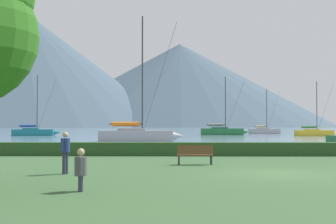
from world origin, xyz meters
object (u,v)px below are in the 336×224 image
(sailboat_slip_2, at_px, (137,135))
(sailboat_slip_6, at_px, (34,132))
(sailboat_slip_7, at_px, (315,132))
(sailboat_slip_9, at_px, (223,131))
(person_seated_viewer, at_px, (81,168))
(person_standing_walker, at_px, (65,149))
(park_bench_near_path, at_px, (195,154))
(sailboat_slip_10, at_px, (265,131))

(sailboat_slip_2, height_order, sailboat_slip_6, sailboat_slip_2)
(sailboat_slip_7, relative_size, sailboat_slip_9, 0.86)
(sailboat_slip_6, distance_m, sailboat_slip_9, 32.72)
(sailboat_slip_2, height_order, person_seated_viewer, sailboat_slip_2)
(sailboat_slip_6, height_order, person_seated_viewer, sailboat_slip_6)
(sailboat_slip_7, distance_m, person_seated_viewer, 69.58)
(sailboat_slip_7, bearing_deg, person_standing_walker, -120.71)
(park_bench_near_path, bearing_deg, person_standing_walker, -142.41)
(sailboat_slip_2, relative_size, park_bench_near_path, 8.02)
(sailboat_slip_9, xyz_separation_m, person_standing_walker, (-12.74, -67.12, 0.26))
(sailboat_slip_10, bearing_deg, person_standing_walker, -117.44)
(sailboat_slip_6, bearing_deg, sailboat_slip_2, -60.06)
(sailboat_slip_10, xyz_separation_m, person_standing_walker, (-22.49, -78.97, 0.39))
(sailboat_slip_7, bearing_deg, sailboat_slip_2, -142.23)
(sailboat_slip_6, bearing_deg, sailboat_slip_10, 17.27)
(park_bench_near_path, relative_size, person_standing_walker, 1.05)
(person_standing_walker, bearing_deg, sailboat_slip_10, 91.25)
(sailboat_slip_10, height_order, park_bench_near_path, sailboat_slip_10)
(person_standing_walker, bearing_deg, person_seated_viewer, -54.79)
(person_standing_walker, bearing_deg, park_bench_near_path, 56.51)
(sailboat_slip_9, xyz_separation_m, sailboat_slip_10, (9.76, 11.85, -0.13))
(sailboat_slip_7, xyz_separation_m, sailboat_slip_10, (-4.58, 19.02, 0.01))
(person_seated_viewer, xyz_separation_m, person_standing_walker, (-1.56, 4.78, 0.29))
(sailboat_slip_6, xyz_separation_m, person_seated_viewer, (21.06, -66.29, 0.03))
(sailboat_slip_6, xyz_separation_m, sailboat_slip_10, (41.99, 17.46, -0.07))
(sailboat_slip_2, relative_size, sailboat_slip_9, 1.33)
(sailboat_slip_2, height_order, sailboat_slip_7, sailboat_slip_2)
(sailboat_slip_7, distance_m, sailboat_slip_10, 19.56)
(sailboat_slip_7, relative_size, sailboat_slip_10, 0.99)
(sailboat_slip_2, height_order, park_bench_near_path, sailboat_slip_2)
(sailboat_slip_6, relative_size, sailboat_slip_7, 1.14)
(sailboat_slip_9, bearing_deg, sailboat_slip_2, -111.14)
(sailboat_slip_6, relative_size, person_seated_viewer, 8.15)
(sailboat_slip_6, height_order, park_bench_near_path, sailboat_slip_6)
(sailboat_slip_7, height_order, park_bench_near_path, sailboat_slip_7)
(sailboat_slip_10, height_order, person_standing_walker, sailboat_slip_10)
(person_standing_walker, bearing_deg, sailboat_slip_6, 124.74)
(sailboat_slip_7, bearing_deg, park_bench_near_path, -117.81)
(sailboat_slip_2, distance_m, person_standing_walker, 33.75)
(sailboat_slip_7, relative_size, park_bench_near_path, 5.18)
(sailboat_slip_6, height_order, sailboat_slip_9, sailboat_slip_9)
(sailboat_slip_7, relative_size, person_seated_viewer, 7.17)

